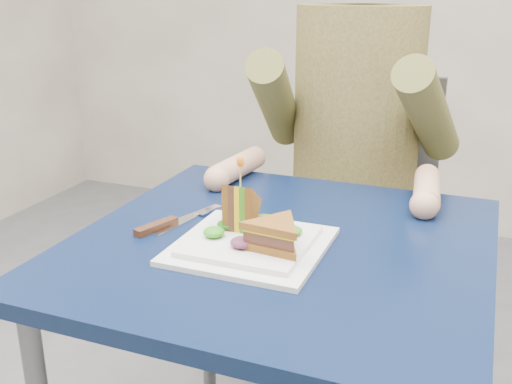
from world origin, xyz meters
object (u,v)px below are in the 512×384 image
at_px(plate, 251,244).
at_px(fork, 186,221).
at_px(table, 281,278).
at_px(sandwich_flat, 275,235).
at_px(sandwich_upright, 241,209).
at_px(chair, 358,210).
at_px(diner, 356,91).
at_px(knife, 164,224).

distance_m(plate, fork, 0.18).
relative_size(table, plate, 2.88).
bearing_deg(fork, sandwich_flat, -22.79).
bearing_deg(sandwich_flat, table, 102.05).
bearing_deg(sandwich_upright, chair, 83.93).
relative_size(table, fork, 4.21).
bearing_deg(diner, table, -90.00).
distance_m(chair, fork, 0.74).
bearing_deg(diner, fork, -109.57).
relative_size(chair, knife, 4.32).
relative_size(chair, plate, 3.58).
xyz_separation_m(table, diner, (-0.00, 0.59, 0.26)).
bearing_deg(fork, chair, 73.43).
relative_size(table, chair, 0.81).
relative_size(chair, sandwich_flat, 6.81).
bearing_deg(fork, knife, -126.06).
bearing_deg(sandwich_flat, chair, 91.30).
distance_m(sandwich_upright, fork, 0.14).
bearing_deg(sandwich_upright, fork, 169.65).
distance_m(table, sandwich_flat, 0.15).
distance_m(table, knife, 0.25).
height_order(plate, knife, plate).
height_order(chair, fork, chair).
relative_size(sandwich_upright, knife, 0.59).
xyz_separation_m(diner, sandwich_flat, (0.02, -0.67, -0.14)).
height_order(diner, fork, diner).
distance_m(table, chair, 0.71).
height_order(sandwich_upright, knife, sandwich_upright).
xyz_separation_m(table, fork, (-0.21, 0.01, 0.08)).
bearing_deg(plate, fork, 157.76).
bearing_deg(sandwich_upright, table, 9.85).
bearing_deg(plate, chair, 87.19).
distance_m(plate, sandwich_flat, 0.07).
height_order(plate, sandwich_upright, sandwich_upright).
xyz_separation_m(sandwich_flat, knife, (-0.25, 0.06, -0.04)).
xyz_separation_m(diner, plate, (-0.04, -0.65, -0.18)).
bearing_deg(sandwich_flat, sandwich_upright, 143.19).
xyz_separation_m(chair, knife, (-0.23, -0.73, 0.20)).
xyz_separation_m(chair, fork, (-0.21, -0.69, 0.19)).
bearing_deg(table, diner, 90.00).
bearing_deg(diner, plate, -93.30).
xyz_separation_m(table, chair, (0.00, 0.70, -0.11)).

